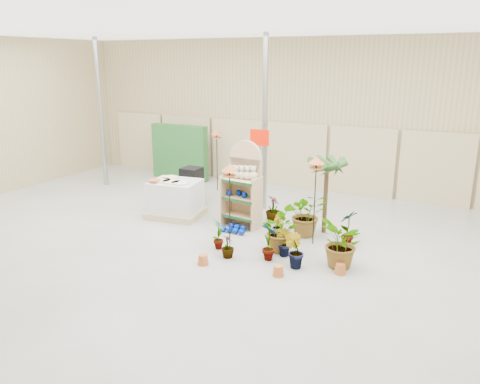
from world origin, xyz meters
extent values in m
cube|color=gray|center=(0.00, 0.00, -0.05)|extent=(15.00, 12.00, 0.10)
cube|color=white|center=(0.00, 0.00, 4.55)|extent=(15.00, 12.00, 0.10)
cube|color=#98865C|center=(0.00, 6.05, 2.25)|extent=(15.00, 0.10, 4.50)
cylinder|color=gray|center=(-5.50, 3.50, 2.25)|extent=(0.14, 0.14, 4.50)
cylinder|color=gray|center=(0.00, 3.50, 2.25)|extent=(0.14, 0.14, 4.50)
cube|color=tan|center=(-6.00, 5.92, 1.00)|extent=(1.90, 0.06, 2.00)
cube|color=tan|center=(-4.00, 5.92, 1.00)|extent=(1.90, 0.06, 2.00)
cube|color=tan|center=(-2.00, 5.92, 1.00)|extent=(1.90, 0.06, 2.00)
cube|color=tan|center=(0.00, 5.92, 1.00)|extent=(1.90, 0.06, 2.00)
cube|color=tan|center=(2.00, 5.92, 1.00)|extent=(1.90, 0.06, 2.00)
cube|color=tan|center=(4.00, 5.92, 1.00)|extent=(1.90, 0.06, 2.00)
cube|color=tan|center=(0.11, 2.18, 0.81)|extent=(0.86, 0.17, 1.62)
cylinder|color=tan|center=(0.11, 2.18, 1.62)|extent=(0.86, 0.17, 0.86)
cube|color=tan|center=(0.11, 1.94, 0.29)|extent=(0.87, 0.57, 0.04)
cube|color=#0F3819|center=(0.11, 1.70, 0.29)|extent=(0.82, 0.12, 0.06)
cube|color=tan|center=(0.11, 1.94, 0.72)|extent=(0.87, 0.57, 0.04)
cube|color=#0F3819|center=(0.11, 1.70, 0.72)|extent=(0.82, 0.12, 0.06)
cube|color=tan|center=(0.11, 1.94, 1.15)|extent=(0.87, 0.57, 0.04)
cube|color=#0F3819|center=(0.11, 1.70, 1.15)|extent=(0.82, 0.12, 0.06)
cube|color=tan|center=(-0.30, 1.94, 0.62)|extent=(0.09, 0.48, 1.24)
cube|color=tan|center=(0.52, 1.94, 0.62)|extent=(0.09, 0.48, 1.24)
sphere|color=#C2B496|center=(-0.18, 1.99, 1.25)|extent=(0.17, 0.17, 0.17)
sphere|color=#C2B496|center=(-0.18, 1.99, 1.40)|extent=(0.13, 0.13, 0.13)
sphere|color=#C2B496|center=(-0.04, 1.99, 1.26)|extent=(0.18, 0.18, 0.18)
sphere|color=#C2B496|center=(-0.04, 1.99, 1.40)|extent=(0.13, 0.13, 0.13)
sphere|color=#C2B496|center=(0.11, 1.99, 1.26)|extent=(0.19, 0.19, 0.19)
sphere|color=#C2B496|center=(0.11, 1.99, 1.41)|extent=(0.13, 0.13, 0.13)
sphere|color=#C2B496|center=(0.25, 1.99, 1.27)|extent=(0.20, 0.20, 0.20)
sphere|color=#C2B496|center=(0.25, 1.99, 1.42)|extent=(0.13, 0.13, 0.13)
sphere|color=#C2B496|center=(0.39, 1.99, 1.27)|extent=(0.21, 0.21, 0.21)
sphere|color=#C2B496|center=(0.39, 1.99, 1.43)|extent=(0.13, 0.13, 0.13)
sphere|color=navy|center=(-0.20, 1.92, 0.81)|extent=(0.14, 0.14, 0.14)
sphere|color=navy|center=(0.01, 2.03, 0.81)|extent=(0.14, 0.14, 0.14)
sphere|color=navy|center=(0.21, 1.92, 0.81)|extent=(0.14, 0.14, 0.14)
sphere|color=navy|center=(0.41, 2.03, 0.81)|extent=(0.14, 0.14, 0.14)
sphere|color=navy|center=(-0.11, 1.45, 0.07)|extent=(0.15, 0.15, 0.15)
sphere|color=navy|center=(-0.03, 1.69, 0.07)|extent=(0.15, 0.15, 0.15)
sphere|color=navy|center=(0.05, 1.45, 0.07)|extent=(0.15, 0.15, 0.15)
sphere|color=navy|center=(0.13, 1.69, 0.07)|extent=(0.15, 0.15, 0.15)
sphere|color=navy|center=(0.21, 1.45, 0.07)|extent=(0.15, 0.15, 0.15)
sphere|color=navy|center=(0.29, 1.69, 0.07)|extent=(0.15, 0.15, 0.15)
sphere|color=navy|center=(0.37, 1.45, 0.07)|extent=(0.15, 0.15, 0.15)
cube|color=tan|center=(-1.73, 1.90, 0.08)|extent=(1.44, 1.26, 0.16)
cube|color=silver|center=(-1.73, 1.90, 0.54)|extent=(1.32, 1.14, 0.76)
cylinder|color=beige|center=(-2.00, 1.74, 0.94)|extent=(0.43, 0.43, 0.04)
cylinder|color=beige|center=(-1.73, 1.74, 0.94)|extent=(0.43, 0.43, 0.04)
cylinder|color=beige|center=(-1.46, 1.74, 0.94)|extent=(0.43, 0.43, 0.04)
cylinder|color=beige|center=(-2.00, 2.06, 0.94)|extent=(0.43, 0.43, 0.04)
cube|color=black|center=(-1.98, 3.07, 0.25)|extent=(0.50, 0.50, 0.50)
cube|color=black|center=(-1.98, 3.07, 0.75)|extent=(0.50, 0.50, 0.50)
cube|color=#215422|center=(-3.80, 5.20, 0.90)|extent=(2.00, 0.30, 1.80)
cylinder|color=gray|center=(0.10, 3.00, 1.10)|extent=(0.05, 0.05, 2.20)
cube|color=red|center=(0.10, 2.96, 2.00)|extent=(0.50, 0.03, 0.40)
cylinder|color=black|center=(0.35, 0.91, 0.76)|extent=(0.02, 0.02, 1.52)
cylinder|color=#AC5427|center=(0.35, 0.91, 1.52)|extent=(0.30, 0.30, 0.02)
cone|color=#AC5427|center=(0.35, 0.91, 1.69)|extent=(0.34, 0.34, 0.14)
cylinder|color=black|center=(1.98, 1.68, 0.84)|extent=(0.02, 0.02, 1.68)
cylinder|color=#AC5427|center=(1.98, 1.68, 1.68)|extent=(0.30, 0.30, 0.02)
cone|color=#AC5427|center=(1.98, 1.68, 1.85)|extent=(0.34, 0.34, 0.14)
cylinder|color=black|center=(-1.99, 4.50, 0.81)|extent=(0.02, 0.02, 1.62)
cylinder|color=#AC5427|center=(-1.99, 4.50, 1.62)|extent=(0.30, 0.30, 0.02)
cone|color=#AC5427|center=(-1.99, 4.50, 1.79)|extent=(0.34, 0.34, 0.14)
cylinder|color=#432E1A|center=(1.98, 2.47, 0.75)|extent=(0.10, 0.10, 1.51)
imported|color=#224819|center=(0.30, 0.51, 0.34)|extent=(0.38, 0.43, 0.69)
imported|color=#224819|center=(1.63, 0.80, 0.29)|extent=(0.36, 0.31, 0.57)
imported|color=#224819|center=(1.44, 1.00, 0.46)|extent=(1.05, 1.08, 0.92)
imported|color=#224819|center=(2.67, 1.94, 0.41)|extent=(0.47, 0.52, 0.82)
imported|color=#224819|center=(1.13, 1.73, 0.27)|extent=(0.36, 0.37, 0.53)
imported|color=#224819|center=(1.67, 2.12, 0.51)|extent=(1.19, 1.15, 1.02)
imported|color=#224819|center=(0.67, 0.22, 0.24)|extent=(0.37, 0.37, 0.48)
imported|color=#224819|center=(1.47, 0.47, 0.41)|extent=(0.52, 0.47, 0.81)
imported|color=#224819|center=(2.03, 0.37, 0.34)|extent=(0.42, 0.36, 0.68)
imported|color=#224819|center=(2.84, 0.75, 0.50)|extent=(1.06, 1.12, 0.99)
imported|color=#224819|center=(0.65, 2.61, 0.33)|extent=(0.49, 0.49, 0.66)
camera|label=1|loc=(4.83, -7.46, 3.86)|focal=35.00mm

